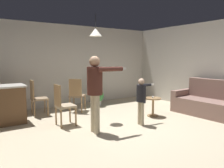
{
  "coord_description": "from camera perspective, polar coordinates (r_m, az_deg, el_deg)",
  "views": [
    {
      "loc": [
        -3.02,
        -3.84,
        1.63
      ],
      "look_at": [
        -0.17,
        0.44,
        1.0
      ],
      "focal_mm": 35.28,
      "sensor_mm": 36.0,
      "label": 1
    }
  ],
  "objects": [
    {
      "name": "ground",
      "position": [
        5.15,
        4.41,
        -11.49
      ],
      "size": [
        7.68,
        7.68,
        0.0
      ],
      "primitive_type": "plane",
      "color": "beige"
    },
    {
      "name": "person_child",
      "position": [
        5.31,
        7.65,
        -3.15
      ],
      "size": [
        0.6,
        0.33,
        1.13
      ],
      "rotation": [
        0.0,
        0.0,
        -1.67
      ],
      "color": "tan",
      "rests_on": "ground"
    },
    {
      "name": "potted_plant_corner",
      "position": [
        7.37,
        -3.82,
        -2.91
      ],
      "size": [
        0.44,
        0.44,
        0.67
      ],
      "color": "#B7B2AD",
      "rests_on": "ground"
    },
    {
      "name": "dining_chair_by_counter",
      "position": [
        6.63,
        -9.14,
        -2.53
      ],
      "size": [
        0.59,
        0.59,
        1.0
      ],
      "rotation": [
        0.0,
        0.0,
        5.54
      ],
      "color": "#99754C",
      "rests_on": "ground"
    },
    {
      "name": "dining_chair_near_wall",
      "position": [
        5.33,
        -12.72,
        -4.94
      ],
      "size": [
        0.42,
        0.42,
        1.0
      ],
      "rotation": [
        0.0,
        0.0,
        4.7
      ],
      "color": "#99754C",
      "rests_on": "ground"
    },
    {
      "name": "couch_floral",
      "position": [
        6.81,
        23.41,
        -4.59
      ],
      "size": [
        0.95,
        1.85,
        1.0
      ],
      "rotation": [
        0.0,
        0.0,
        1.63
      ],
      "color": "#8C6B60",
      "rests_on": "ground"
    },
    {
      "name": "person_adult",
      "position": [
        4.68,
        -4.31,
        -0.43
      ],
      "size": [
        0.8,
        0.52,
        1.66
      ],
      "rotation": [
        0.0,
        0.0,
        -1.64
      ],
      "color": "tan",
      "rests_on": "ground"
    },
    {
      "name": "ceiling_light_pendant",
      "position": [
        5.67,
        -4.29,
        13.24
      ],
      "size": [
        0.32,
        0.32,
        0.55
      ],
      "color": "silver"
    },
    {
      "name": "dining_chair_centre_back",
      "position": [
        6.45,
        -18.93,
        -3.07
      ],
      "size": [
        0.44,
        0.44,
        1.0
      ],
      "rotation": [
        0.0,
        0.0,
        4.66
      ],
      "color": "#99754C",
      "rests_on": "ground"
    },
    {
      "name": "wall_right",
      "position": [
        7.32,
        24.75,
        4.15
      ],
      "size": [
        0.1,
        6.4,
        2.7
      ],
      "primitive_type": "cube",
      "color": "beige",
      "rests_on": "ground"
    },
    {
      "name": "spare_remote_on_table",
      "position": [
        6.19,
        10.53,
        -3.3
      ],
      "size": [
        0.13,
        0.11,
        0.04
      ],
      "primitive_type": "cube",
      "rotation": [
        0.0,
        0.0,
        2.21
      ],
      "color": "white",
      "rests_on": "side_table_by_couch"
    },
    {
      "name": "side_table_by_couch",
      "position": [
        6.19,
        10.58,
        -5.29
      ],
      "size": [
        0.44,
        0.44,
        0.52
      ],
      "color": "#99754C",
      "rests_on": "ground"
    },
    {
      "name": "wall_back",
      "position": [
        7.67,
        -10.41,
        4.77
      ],
      "size": [
        6.4,
        0.1,
        2.7
      ],
      "primitive_type": "cube",
      "color": "beige",
      "rests_on": "ground"
    }
  ]
}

